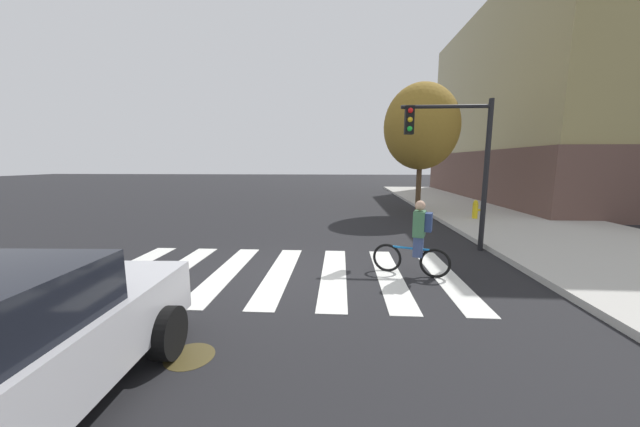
% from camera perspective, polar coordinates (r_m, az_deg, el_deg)
% --- Properties ---
extents(ground_plane, '(120.00, 120.00, 0.00)m').
position_cam_1_polar(ground_plane, '(7.62, -6.48, -10.35)').
color(ground_plane, black).
extents(crosswalk_stripes, '(7.96, 3.92, 0.01)m').
position_cam_1_polar(crosswalk_stripes, '(7.63, -7.05, -10.29)').
color(crosswalk_stripes, silver).
rests_on(crosswalk_stripes, ground).
extents(manhole_cover, '(0.64, 0.64, 0.01)m').
position_cam_1_polar(manhole_cover, '(4.96, -21.74, -22.08)').
color(manhole_cover, '#473D1E').
rests_on(manhole_cover, ground).
extents(cyclist, '(1.63, 0.64, 1.69)m').
position_cam_1_polar(cyclist, '(7.54, 16.56, -4.21)').
color(cyclist, black).
rests_on(cyclist, ground).
extents(traffic_light_near, '(2.47, 0.28, 4.20)m').
position_cam_1_polar(traffic_light_near, '(9.94, 22.75, 10.28)').
color(traffic_light_near, black).
rests_on(traffic_light_near, ground).
extents(fire_hydrant, '(0.33, 0.22, 0.78)m').
position_cam_1_polar(fire_hydrant, '(15.30, 25.42, 0.65)').
color(fire_hydrant, gold).
rests_on(fire_hydrant, sidewalk).
extents(street_tree_near, '(3.43, 3.43, 6.11)m').
position_cam_1_polar(street_tree_near, '(16.39, 17.22, 14.21)').
color(street_tree_near, '#4C3823').
rests_on(street_tree_near, ground).
extents(corner_building, '(16.34, 18.37, 12.17)m').
position_cam_1_polar(corner_building, '(28.62, 40.83, 13.91)').
color(corner_building, brown).
rests_on(corner_building, ground).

